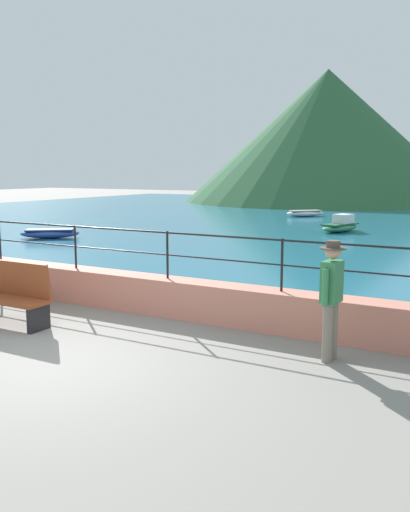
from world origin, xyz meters
name	(u,v)px	position (x,y,z in m)	size (l,w,h in m)	color
ground_plane	(43,365)	(0.00, 0.00, 0.00)	(120.00, 120.00, 0.00)	gray
promenade_wall	(168,296)	(0.00, 3.20, 0.35)	(20.00, 0.56, 0.70)	tan
railing	(167,245)	(0.00, 3.20, 1.34)	(18.44, 0.04, 0.90)	black
lake_water	(397,220)	(0.00, 25.84, 0.03)	(64.00, 44.32, 0.06)	#236B89
hill_main	(326,136)	(-9.25, 42.36, 5.67)	(24.73, 24.73, 11.34)	#285633
bench_main	(9,293)	(-2.10, 1.26, 0.56)	(1.70, 0.57, 1.13)	brown
person_walking	(331,294)	(3.46, 2.19, 0.98)	(0.38, 0.57, 1.75)	slate
bollard	(36,291)	(-2.74, 2.47, 0.29)	(0.24, 0.24, 0.57)	gray
boat_1	(50,233)	(-10.46, 10.52, 0.26)	(2.38, 2.09, 0.36)	#2D4C9E
boat_2	(340,226)	(-1.04, 18.55, 0.33)	(1.55, 2.46, 0.76)	#338C59
boat_4	(305,213)	(-5.15, 25.61, 0.26)	(2.26, 2.27, 0.36)	white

